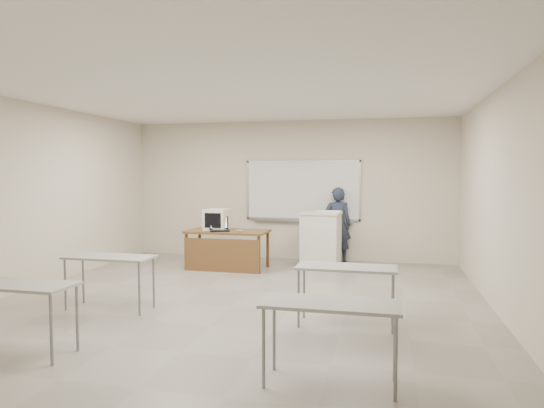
% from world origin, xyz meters
% --- Properties ---
extents(floor, '(7.00, 8.00, 0.01)m').
position_xyz_m(floor, '(0.00, 0.00, -0.01)').
color(floor, gray).
rests_on(floor, ground).
extents(whiteboard, '(2.48, 0.10, 1.31)m').
position_xyz_m(whiteboard, '(0.30, 3.97, 1.48)').
color(whiteboard, white).
rests_on(whiteboard, floor).
extents(student_desks, '(4.40, 2.20, 0.73)m').
position_xyz_m(student_desks, '(-0.00, -1.35, 0.67)').
color(student_desks, '#A5A4A0').
rests_on(student_desks, floor).
extents(instructor_desk, '(1.57, 0.78, 0.75)m').
position_xyz_m(instructor_desk, '(-0.95, 2.49, 0.56)').
color(instructor_desk, brown).
rests_on(instructor_desk, floor).
extents(podium, '(0.78, 0.57, 1.09)m').
position_xyz_m(podium, '(0.80, 3.20, 0.55)').
color(podium, silver).
rests_on(podium, floor).
extents(crt_monitor, '(0.44, 0.49, 0.42)m').
position_xyz_m(crt_monitor, '(-1.20, 2.73, 0.95)').
color(crt_monitor, '#EAE8C1').
rests_on(crt_monitor, instructor_desk).
extents(laptop, '(0.37, 0.34, 0.27)m').
position_xyz_m(laptop, '(-1.05, 2.48, 0.81)').
color(laptop, black).
rests_on(laptop, instructor_desk).
extents(mouse, '(0.13, 0.10, 0.04)m').
position_xyz_m(mouse, '(-0.63, 2.40, 0.77)').
color(mouse, '#95999C').
rests_on(mouse, instructor_desk).
extents(keyboard, '(0.51, 0.20, 0.03)m').
position_xyz_m(keyboard, '(0.95, 3.28, 1.11)').
color(keyboard, '#EAE8C1').
rests_on(keyboard, podium).
extents(presenter, '(0.61, 0.43, 1.57)m').
position_xyz_m(presenter, '(1.07, 3.80, 0.79)').
color(presenter, black).
rests_on(presenter, floor).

